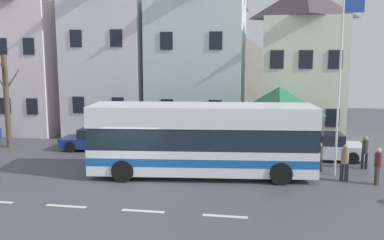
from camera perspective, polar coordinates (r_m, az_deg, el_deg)
ground_plane at (r=18.95m, az=-8.55°, el=-8.75°), size 40.00×60.00×0.07m
townhouse_00 at (r=34.04m, az=-21.19°, el=7.94°), size 5.93×6.36×10.99m
townhouse_01 at (r=30.87m, az=-10.74°, el=9.43°), size 5.43×5.71×12.16m
townhouse_02 at (r=29.45m, az=0.84°, el=8.73°), size 6.18×5.97×11.25m
townhouse_03 at (r=29.03m, az=14.52°, el=7.29°), size 5.05×5.63×10.07m
hilltop_castle at (r=53.07m, az=-0.78°, el=10.02°), size 38.05×38.05×20.76m
transit_bus at (r=19.80m, az=1.37°, el=-2.74°), size 10.56×3.74×3.35m
bus_shelter at (r=23.42m, az=11.60°, el=2.48°), size 3.60×3.60×3.94m
parked_car_01 at (r=24.14m, az=16.76°, el=-3.43°), size 4.56×2.14×1.43m
parked_car_02 at (r=25.93m, az=-12.11°, el=-2.56°), size 4.61×2.05×1.30m
pedestrian_00 at (r=22.75m, az=22.23°, el=-3.77°), size 0.32×0.29×1.66m
pedestrian_01 at (r=21.58m, az=16.76°, el=-4.47°), size 0.30×0.30×1.44m
pedestrian_02 at (r=20.34m, az=19.83°, el=-5.27°), size 0.38×0.33×1.66m
pedestrian_03 at (r=20.28m, az=23.68°, el=-5.55°), size 0.29×0.32×1.65m
public_bench at (r=25.88m, az=12.36°, el=-2.95°), size 1.71×0.48×0.87m
flagpole at (r=20.63m, az=19.43°, el=5.51°), size 0.95×0.10×8.13m
bare_tree_00 at (r=28.14m, az=-23.64°, el=2.52°), size 0.88×1.60×5.65m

